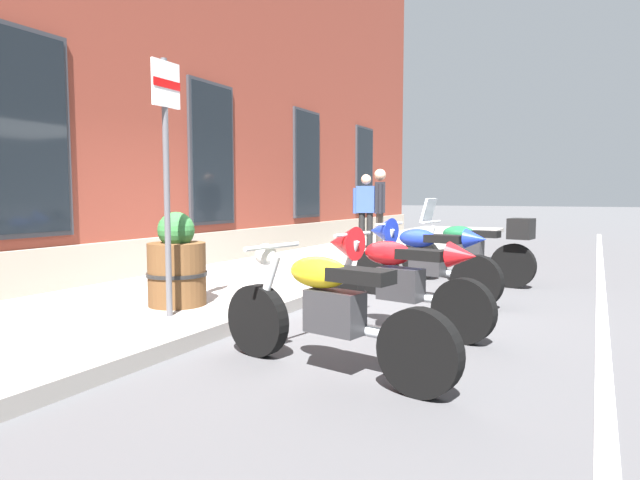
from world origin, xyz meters
The scene contains 11 objects.
ground_plane centered at (0.00, 0.00, 0.00)m, with size 140.00×140.00×0.00m, color #424244.
sidewalk centered at (0.00, 1.53, 0.07)m, with size 30.70×3.06×0.14m, color gray.
lane_stripe centered at (0.00, -3.20, 0.00)m, with size 30.70×0.12×0.01m, color silver.
motorcycle_yellow_naked centered at (-2.36, -1.32, 0.48)m, with size 0.68×2.10×0.96m.
motorcycle_red_sport centered at (-0.88, -1.28, 0.56)m, with size 0.69×2.01×1.03m.
motorcycle_blue_sport centered at (0.78, -1.08, 0.57)m, with size 0.71×2.04×1.05m.
motorcycle_green_touring centered at (2.42, -1.42, 0.55)m, with size 0.72×2.12×1.31m.
pedestrian_dark_jacket centered at (4.32, 0.82, 1.13)m, with size 0.55×0.34×1.75m.
pedestrian_blue_top centered at (5.14, 1.46, 1.09)m, with size 0.27×0.58×1.68m.
parking_sign centered at (-1.89, 0.68, 1.78)m, with size 0.36×0.07×2.54m.
barrel_planter centered at (-1.43, 1.00, 0.58)m, with size 0.66×0.66×1.03m.
Camera 1 is at (-5.95, -3.11, 1.35)m, focal length 30.22 mm.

